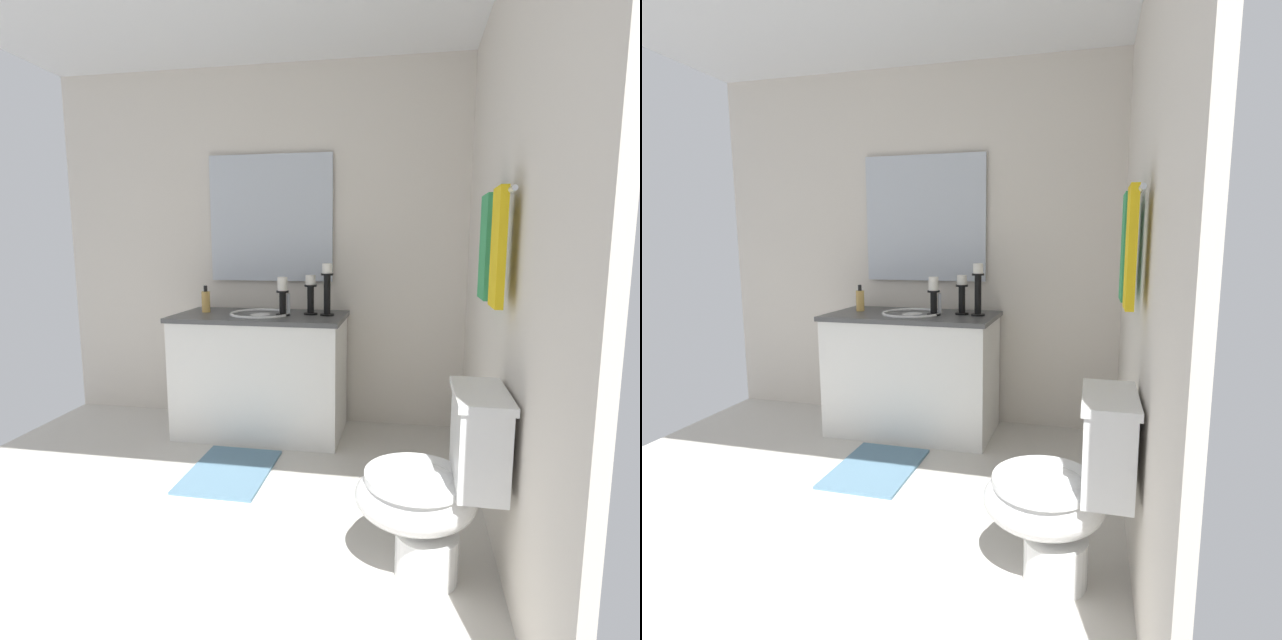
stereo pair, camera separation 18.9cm
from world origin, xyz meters
The scene contains 15 objects.
floor centered at (0.00, 0.00, -0.01)m, with size 2.42×2.91×0.02m, color beige.
wall_back centered at (0.00, 1.46, 1.23)m, with size 2.42×0.04×2.45m, color silver.
wall_left centered at (-1.21, 0.00, 1.23)m, with size 0.04×2.91×2.45m, color silver.
vanity_cabinet centered at (-0.88, 0.10, 0.40)m, with size 0.58×1.12×0.81m.
sink_basin centered at (-0.88, 0.10, 0.77)m, with size 0.40×0.40×0.24m.
mirror centered at (-1.16, 0.10, 1.44)m, with size 0.02×0.87×0.86m, color silver.
candle_holder_tall centered at (-0.91, 0.54, 0.98)m, with size 0.09×0.09×0.33m.
candle_holder_short centered at (-0.93, 0.43, 0.94)m, with size 0.09×0.09×0.26m.
candle_holder_mid centered at (-0.86, 0.26, 0.94)m, with size 0.09×0.09×0.25m.
soap_bottle centered at (-0.92, -0.29, 0.88)m, with size 0.06×0.06×0.18m.
toilet centered at (0.44, 1.17, 0.37)m, with size 0.39×0.54×0.75m.
towel_bar centered at (0.17, 1.40, 1.45)m, with size 0.02×0.02×0.61m, color silver.
towel_near_vanity centered at (0.01, 1.38, 1.25)m, with size 0.20×0.03×0.44m, color #389E59.
towel_center centered at (0.32, 1.38, 1.25)m, with size 0.17×0.03×0.43m, color yellow.
bath_mat centered at (-0.26, 0.10, 0.01)m, with size 0.60×0.44×0.02m, color slate.
Camera 1 is at (2.24, 1.07, 1.27)m, focal length 28.06 mm.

